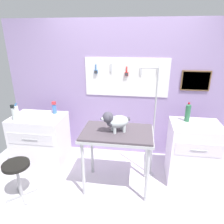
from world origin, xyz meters
name	(u,v)px	position (x,y,z in m)	size (l,w,h in m)	color
ground	(112,202)	(0.00, 0.00, -0.02)	(4.40, 4.00, 0.04)	silver
rear_wall_panel	(123,91)	(0.01, 1.28, 1.16)	(4.00, 0.11, 2.30)	#9E85BA
grooming_table	(117,138)	(0.02, 0.31, 0.77)	(0.94, 0.60, 0.87)	#B7B7BC
grooming_arm	(153,129)	(0.51, 0.63, 0.77)	(0.30, 0.11, 1.66)	#B7B7BC
dog	(115,121)	(0.00, 0.29, 1.02)	(0.38, 0.28, 0.28)	silver
counter_left	(41,142)	(-1.25, 0.63, 0.44)	(0.80, 0.58, 0.87)	white
cabinet_right	(192,152)	(1.09, 0.63, 0.45)	(0.68, 0.54, 0.90)	white
stool	(17,170)	(-1.22, -0.09, 0.43)	(0.34, 0.34, 0.52)	#9E9EA3
spray_bottle_short	(13,114)	(-1.52, 0.45, 0.98)	(0.05, 0.05, 0.23)	#B3BCBD
shampoo_bottle	(16,110)	(-1.60, 0.65, 0.95)	(0.06, 0.06, 0.19)	white
pump_bottle_white	(54,108)	(-1.04, 0.80, 0.96)	(0.06, 0.06, 0.20)	#3D6FB7
soda_bottle	(188,113)	(0.97, 0.72, 1.03)	(0.07, 0.07, 0.28)	#2B6A43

